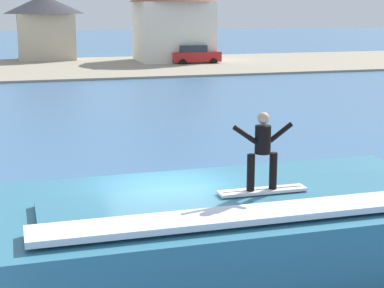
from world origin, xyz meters
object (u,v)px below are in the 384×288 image
object	(u,v)px
surfer	(263,147)
car_far_shore	(195,55)
surfboard	(262,191)
house_small_cottage	(45,23)
wave_crest	(235,229)
house_gabled_white	(173,15)

from	to	relation	value
surfer	car_far_shore	world-z (taller)	surfer
surfboard	house_small_cottage	bearing A→B (deg)	91.26
house_small_cottage	wave_crest	bearing A→B (deg)	-89.18
house_small_cottage	house_gabled_white	bearing A→B (deg)	-27.24
surfboard	house_gabled_white	distance (m)	48.78
surfer	wave_crest	bearing A→B (deg)	130.93
car_far_shore	house_small_cottage	xyz separation A→B (m)	(-13.01, 9.06, 2.74)
surfboard	wave_crest	bearing A→B (deg)	134.13
surfboard	house_small_cottage	size ratio (longest dim) A/B	0.23
wave_crest	car_far_shore	size ratio (longest dim) A/B	2.08
surfboard	car_far_shore	distance (m)	46.08
surfboard	car_far_shore	xyz separation A→B (m)	(11.83, 44.53, -0.81)
house_small_cottage	surfer	bearing A→B (deg)	-88.77
surfer	house_gabled_white	size ratio (longest dim) A/B	0.19
car_far_shore	house_small_cottage	bearing A→B (deg)	145.15
surfer	car_far_shore	size ratio (longest dim) A/B	0.35
surfboard	house_small_cottage	distance (m)	53.64
wave_crest	surfer	world-z (taller)	surfer
car_far_shore	surfboard	bearing A→B (deg)	-104.88
surfboard	surfer	distance (m)	0.92
wave_crest	house_small_cottage	bearing A→B (deg)	90.82
wave_crest	house_gabled_white	size ratio (longest dim) A/B	1.13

